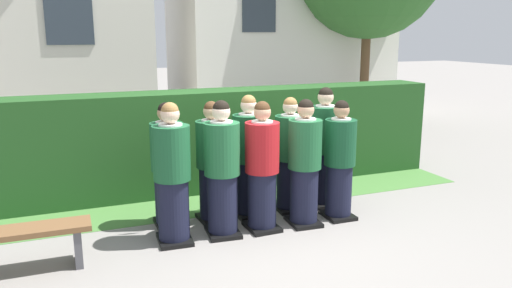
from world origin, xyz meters
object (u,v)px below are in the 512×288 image
(student_rear_row_2, at_px, (249,159))
(wooden_bench, at_px, (21,241))
(student_in_red_blazer, at_px, (262,170))
(student_rear_row_3, at_px, (290,157))
(student_front_row_1, at_px, (222,172))
(student_rear_row_4, at_px, (324,150))
(student_rear_row_1, at_px, (212,165))
(student_front_row_4, at_px, (340,163))
(student_front_row_3, at_px, (305,166))
(student_rear_row_0, at_px, (168,168))
(student_front_row_0, at_px, (172,177))

(student_rear_row_2, distance_m, wooden_bench, 2.91)
(student_in_red_blazer, xyz_separation_m, student_rear_row_3, (0.62, 0.51, -0.02))
(student_rear_row_2, xyz_separation_m, student_rear_row_3, (0.60, -0.02, -0.03))
(student_front_row_1, height_order, student_rear_row_3, student_front_row_1)
(student_rear_row_2, height_order, student_rear_row_4, student_rear_row_4)
(student_front_row_1, distance_m, student_rear_row_1, 0.50)
(student_front_row_4, bearing_deg, student_rear_row_3, 133.85)
(student_front_row_3, relative_size, student_rear_row_0, 1.02)
(student_front_row_1, bearing_deg, student_front_row_3, -3.01)
(student_front_row_0, distance_m, student_front_row_1, 0.61)
(student_rear_row_0, height_order, student_rear_row_3, student_rear_row_0)
(student_rear_row_3, distance_m, wooden_bench, 3.48)
(student_rear_row_0, relative_size, student_rear_row_3, 1.00)
(student_front_row_4, bearing_deg, wooden_bench, -177.55)
(student_in_red_blazer, bearing_deg, student_rear_row_0, 151.42)
(student_rear_row_0, bearing_deg, student_front_row_4, -14.85)
(student_rear_row_2, height_order, student_rear_row_3, student_rear_row_2)
(student_front_row_3, relative_size, student_front_row_4, 1.03)
(student_front_row_1, bearing_deg, student_front_row_4, -0.70)
(student_front_row_4, relative_size, student_rear_row_4, 0.93)
(student_front_row_4, relative_size, student_rear_row_2, 0.96)
(student_front_row_0, relative_size, student_rear_row_0, 1.05)
(student_front_row_0, xyz_separation_m, student_rear_row_2, (1.15, 0.50, -0.01))
(student_front_row_3, xyz_separation_m, student_rear_row_2, (-0.55, 0.56, 0.01))
(student_rear_row_2, bearing_deg, student_front_row_3, -45.74)
(student_front_row_0, height_order, student_front_row_3, student_front_row_0)
(student_front_row_0, bearing_deg, student_rear_row_2, 23.72)
(student_front_row_3, bearing_deg, wooden_bench, -177.79)
(student_in_red_blazer, relative_size, student_rear_row_3, 1.03)
(student_front_row_4, height_order, wooden_bench, student_front_row_4)
(student_front_row_1, xyz_separation_m, student_in_red_blazer, (0.52, -0.02, -0.02))
(student_in_red_blazer, distance_m, student_rear_row_4, 1.29)
(student_in_red_blazer, height_order, student_front_row_4, student_in_red_blazer)
(student_front_row_1, xyz_separation_m, student_rear_row_3, (1.14, 0.49, -0.04))
(student_front_row_1, distance_m, student_rear_row_0, 0.78)
(student_front_row_0, bearing_deg, student_rear_row_3, 15.58)
(student_front_row_0, distance_m, student_front_row_3, 1.70)
(student_rear_row_3, bearing_deg, student_front_row_0, -164.42)
(student_rear_row_1, distance_m, wooden_bench, 2.41)
(student_front_row_0, xyz_separation_m, student_rear_row_4, (2.30, 0.51, 0.01))
(student_in_red_blazer, height_order, wooden_bench, student_in_red_blazer)
(student_in_red_blazer, bearing_deg, wooden_bench, -176.61)
(student_front_row_0, bearing_deg, student_rear_row_1, 37.79)
(student_front_row_0, height_order, student_rear_row_3, student_front_row_0)
(student_front_row_1, relative_size, student_rear_row_0, 1.04)
(student_rear_row_4, xyz_separation_m, wooden_bench, (-3.94, -0.70, -0.46))
(student_front_row_0, relative_size, student_front_row_1, 1.00)
(student_front_row_3, relative_size, student_rear_row_4, 0.96)
(student_front_row_1, height_order, student_front_row_3, student_front_row_1)
(student_front_row_1, height_order, student_rear_row_1, student_front_row_1)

